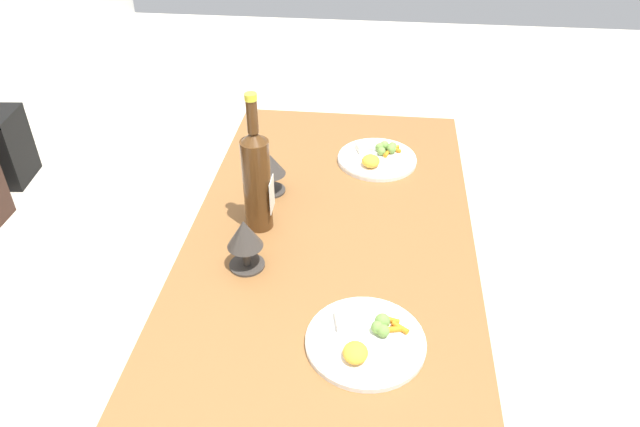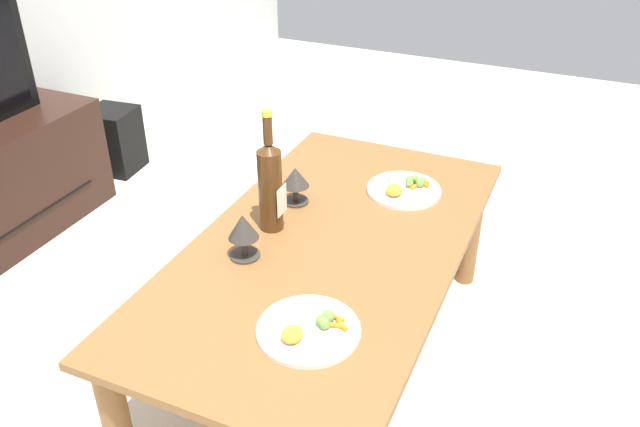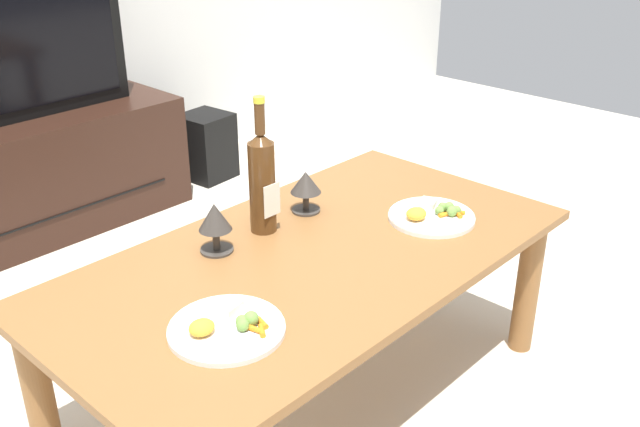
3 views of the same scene
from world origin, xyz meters
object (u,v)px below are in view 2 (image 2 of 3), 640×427
goblet_right (295,179)px  floor_speaker (115,140)px  dinner_plate_right (404,189)px  wine_bottle (270,183)px  goblet_left (243,229)px  dinner_plate_left (308,328)px  dining_table (328,263)px

goblet_right → floor_speaker: bearing=63.0°
goblet_right → dinner_plate_right: 0.36m
dinner_plate_right → goblet_right: bearing=124.3°
wine_bottle → goblet_left: (-0.16, -0.00, -0.06)m
wine_bottle → dinner_plate_left: wine_bottle is taller
floor_speaker → goblet_left: bearing=-132.9°
floor_speaker → dining_table: bearing=-125.0°
floor_speaker → dinner_plate_left: dinner_plate_left is taller
dining_table → dinner_plate_right: (0.37, -0.11, 0.08)m
wine_bottle → dining_table: bearing=-92.7°
floor_speaker → goblet_right: 1.52m
wine_bottle → goblet_left: size_ratio=2.80×
floor_speaker → goblet_left: size_ratio=2.37×
dinner_plate_left → dinner_plate_right: same height
wine_bottle → goblet_left: wine_bottle is taller
goblet_right → dinner_plate_left: 0.62m
dining_table → dinner_plate_left: 0.39m
dining_table → dinner_plate_left: size_ratio=5.54×
wine_bottle → floor_speaker: bearing=57.6°
floor_speaker → dinner_plate_left: (-1.21, -1.61, 0.32)m
wine_bottle → dinner_plate_right: bearing=-38.9°
dining_table → goblet_left: 0.29m
goblet_left → goblet_right: goblet_left is taller
dinner_plate_right → goblet_left: bearing=150.9°
dining_table → goblet_right: bearing=47.3°
floor_speaker → wine_bottle: bearing=-128.1°
dining_table → goblet_left: (-0.15, 0.19, 0.16)m
wine_bottle → goblet_right: wine_bottle is taller
dinner_plate_left → dinner_plate_right: size_ratio=1.03×
dining_table → goblet_left: bearing=129.7°
dining_table → floor_speaker: bearing=60.7°
floor_speaker → goblet_right: bearing=-122.7°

